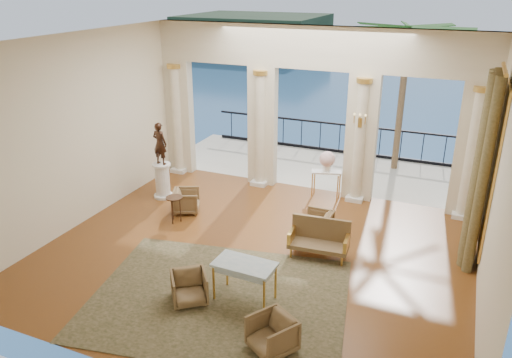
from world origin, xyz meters
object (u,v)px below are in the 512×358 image
at_px(armchair_d, 186,200).
at_px(console_table, 326,176).
at_px(armchair_a, 189,286).
at_px(settee, 319,238).
at_px(game_table, 245,267).
at_px(pedestal, 163,181).
at_px(armchair_c, 317,223).
at_px(side_table, 174,201).
at_px(armchair_b, 272,333).
at_px(statue, 160,143).

relative_size(armchair_d, console_table, 0.77).
height_order(armchair_a, settee, settee).
distance_m(game_table, console_table, 5.17).
bearing_deg(settee, pedestal, 159.64).
distance_m(armchair_c, side_table, 3.48).
bearing_deg(armchair_b, game_table, 163.81).
height_order(armchair_c, settee, settee).
xyz_separation_m(armchair_d, game_table, (2.93, -2.87, 0.36)).
bearing_deg(console_table, pedestal, -173.77).
distance_m(armchair_a, settee, 3.08).
bearing_deg(armchair_a, statue, 91.10).
distance_m(armchair_d, pedestal, 1.21).
relative_size(armchair_b, settee, 0.51).
distance_m(game_table, side_table, 3.67).
xyz_separation_m(armchair_d, side_table, (0.04, -0.61, 0.24)).
height_order(settee, game_table, settee).
height_order(game_table, console_table, game_table).
height_order(armchair_c, side_table, armchair_c).
relative_size(armchair_b, console_table, 0.79).
bearing_deg(statue, pedestal, -84.80).
bearing_deg(armchair_d, armchair_c, -114.28).
relative_size(armchair_d, game_table, 0.57).
height_order(armchair_c, pedestal, pedestal).
relative_size(armchair_c, settee, 0.52).
xyz_separation_m(armchair_b, side_table, (-3.86, 3.35, 0.24)).
height_order(armchair_c, game_table, game_table).
bearing_deg(armchair_b, armchair_d, 166.78).
bearing_deg(armchair_c, settee, 21.60).
xyz_separation_m(game_table, statue, (-4.00, 3.43, 0.85)).
xyz_separation_m(armchair_c, game_table, (-0.52, -2.89, 0.35)).
height_order(pedestal, side_table, pedestal).
bearing_deg(console_table, side_table, -152.54).
bearing_deg(side_table, settee, -2.65).
xyz_separation_m(armchair_b, armchair_d, (-3.90, 3.96, -0.01)).
xyz_separation_m(armchair_d, pedestal, (-1.06, 0.56, 0.14)).
height_order(armchair_b, pedestal, pedestal).
xyz_separation_m(game_table, pedestal, (-4.00, 3.43, -0.23)).
bearing_deg(side_table, armchair_d, 93.79).
distance_m(armchair_b, game_table, 1.50).
height_order(armchair_a, armchair_c, armchair_c).
distance_m(armchair_b, pedestal, 6.72).
distance_m(armchair_d, game_table, 4.12).
bearing_deg(pedestal, armchair_c, -6.84).
xyz_separation_m(console_table, side_table, (-3.00, -2.92, -0.06)).
bearing_deg(side_table, console_table, 44.26).
xyz_separation_m(armchair_c, armchair_d, (-3.45, -0.02, -0.01)).
relative_size(armchair_a, armchair_d, 0.99).
bearing_deg(game_table, console_table, 91.28).
xyz_separation_m(armchair_b, console_table, (-0.86, 6.26, 0.29)).
bearing_deg(statue, game_table, 144.55).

